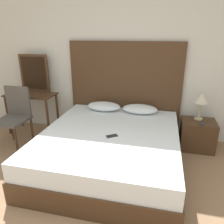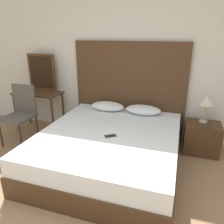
% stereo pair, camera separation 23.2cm
% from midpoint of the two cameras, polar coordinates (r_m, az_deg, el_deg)
% --- Properties ---
extents(wall_back, '(10.00, 0.06, 2.70)m').
position_cam_midpoint_polar(wall_back, '(3.88, 1.85, 13.26)').
color(wall_back, silver).
rests_on(wall_back, ground_plane).
extents(bed, '(1.87, 2.10, 0.52)m').
position_cam_midpoint_polar(bed, '(3.14, -2.58, -9.52)').
color(bed, '#422B19').
rests_on(bed, ground_plane).
extents(headboard, '(1.97, 0.05, 1.68)m').
position_cam_midpoint_polar(headboard, '(3.90, 1.57, 5.65)').
color(headboard, '#422B19').
rests_on(headboard, ground_plane).
extents(pillow_left, '(0.58, 0.34, 0.14)m').
position_cam_midpoint_polar(pillow_left, '(3.82, -3.84, 1.48)').
color(pillow_left, silver).
rests_on(pillow_left, bed).
extents(pillow_right, '(0.58, 0.34, 0.14)m').
position_cam_midpoint_polar(pillow_right, '(3.69, 5.54, 0.76)').
color(pillow_right, silver).
rests_on(pillow_right, bed).
extents(phone_on_bed, '(0.16, 0.14, 0.01)m').
position_cam_midpoint_polar(phone_on_bed, '(2.89, -2.34, -6.31)').
color(phone_on_bed, '#232328').
rests_on(phone_on_bed, bed).
extents(nightstand, '(0.53, 0.43, 0.48)m').
position_cam_midpoint_polar(nightstand, '(3.79, 19.75, -5.64)').
color(nightstand, '#422B19').
rests_on(nightstand, ground_plane).
extents(table_lamp, '(0.23, 0.23, 0.43)m').
position_cam_midpoint_polar(table_lamp, '(3.67, 20.62, 3.13)').
color(table_lamp, tan).
rests_on(table_lamp, nightstand).
extents(phone_on_nightstand, '(0.11, 0.16, 0.01)m').
position_cam_midpoint_polar(phone_on_nightstand, '(3.60, 20.84, -2.87)').
color(phone_on_nightstand, '#232328').
rests_on(phone_on_nightstand, nightstand).
extents(vanity_desk, '(0.90, 0.46, 0.75)m').
position_cam_midpoint_polar(vanity_desk, '(4.35, -21.72, 2.54)').
color(vanity_desk, '#422B19').
rests_on(vanity_desk, ground_plane).
extents(vanity_mirror, '(0.57, 0.03, 0.69)m').
position_cam_midpoint_polar(vanity_mirror, '(4.41, -21.08, 9.41)').
color(vanity_mirror, '#422B19').
rests_on(vanity_mirror, vanity_desk).
extents(chair, '(0.46, 0.49, 0.98)m').
position_cam_midpoint_polar(chair, '(3.97, -25.62, -0.39)').
color(chair, '#4C4742').
rests_on(chair, ground_plane).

